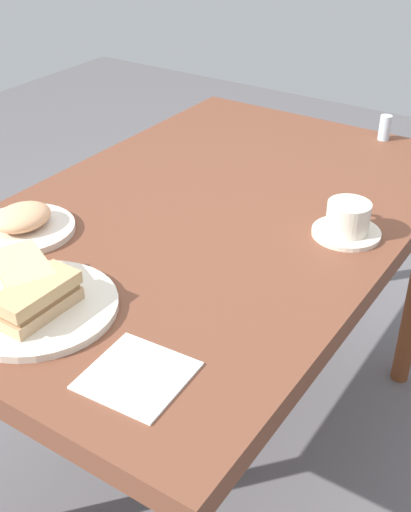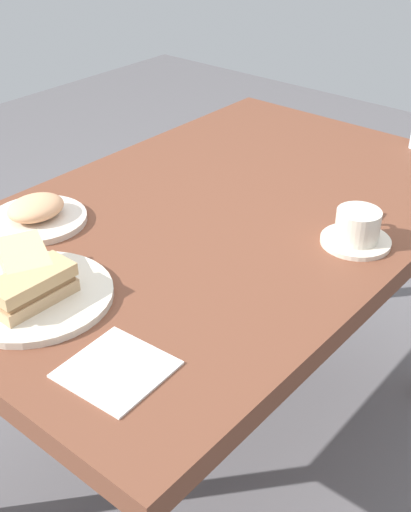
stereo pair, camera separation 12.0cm
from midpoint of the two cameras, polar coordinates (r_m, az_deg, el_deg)
The scene contains 11 objects.
ground_plane at distance 1.96m, azimuth 2.85°, elevation -16.55°, with size 6.00×6.00×0.00m, color #5E5B5F.
dining_table at distance 1.51m, azimuth 3.55°, elevation 1.25°, with size 1.33×0.84×0.78m.
sandwich_plate at distance 1.20m, azimuth -11.88°, elevation -3.48°, with size 0.28×0.28×0.01m, color beige.
sandwich_front at distance 1.16m, azimuth -11.91°, elevation -2.79°, with size 0.15×0.07×0.06m.
sandwich_back at distance 1.23m, azimuth -12.67°, elevation -0.78°, with size 0.13×0.16×0.06m.
coffee_saucer at distance 1.39m, azimuth 15.27°, elevation 1.19°, with size 0.14×0.14×0.01m, color beige.
coffee_cup at distance 1.38m, azimuth 15.50°, elevation 2.61°, with size 0.11×0.09×0.06m.
spoon at distance 1.46m, azimuth 16.26°, elevation 2.82°, with size 0.10×0.03×0.01m.
side_plate at distance 1.45m, azimuth -12.07°, elevation 3.04°, with size 0.21×0.21×0.01m, color beige.
side_food_pile at distance 1.44m, azimuth -12.19°, elevation 4.05°, with size 0.13×0.11×0.04m, color #E0A476.
napkin at distance 1.04m, azimuth -4.41°, elevation -9.88°, with size 0.15×0.15×0.00m, color white.
Camera 2 is at (1.02, 0.81, 1.47)m, focal length 46.24 mm.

